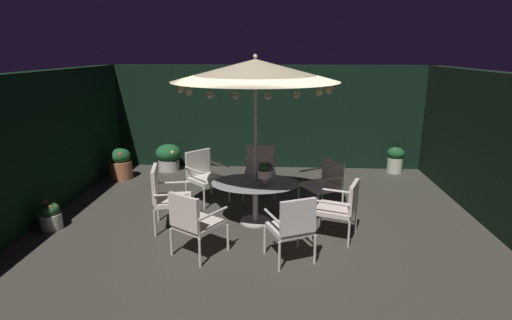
% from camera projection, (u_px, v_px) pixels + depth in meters
% --- Properties ---
extents(ground_plane, '(8.15, 7.43, 0.02)m').
position_uv_depth(ground_plane, '(261.00, 222.00, 7.10)').
color(ground_plane, '#403E35').
extents(hedge_backdrop_rear, '(8.15, 0.30, 2.53)m').
position_uv_depth(hedge_backdrop_rear, '(268.00, 117.00, 10.21)').
color(hedge_backdrop_rear, black).
rests_on(hedge_backdrop_rear, ground_plane).
extents(hedge_backdrop_left, '(0.30, 7.43, 2.53)m').
position_uv_depth(hedge_backdrop_left, '(33.00, 147.00, 6.99)').
color(hedge_backdrop_left, black).
rests_on(hedge_backdrop_left, ground_plane).
extents(hedge_backdrop_right, '(0.30, 7.43, 2.53)m').
position_uv_depth(hedge_backdrop_right, '(505.00, 154.00, 6.55)').
color(hedge_backdrop_right, black).
rests_on(hedge_backdrop_right, ground_plane).
extents(patio_dining_table, '(1.50, 1.11, 0.73)m').
position_uv_depth(patio_dining_table, '(255.00, 190.00, 6.91)').
color(patio_dining_table, silver).
rests_on(patio_dining_table, ground_plane).
extents(patio_umbrella, '(2.68, 2.68, 2.82)m').
position_uv_depth(patio_umbrella, '(255.00, 71.00, 6.39)').
color(patio_umbrella, silver).
rests_on(patio_umbrella, ground_plane).
extents(centerpiece_planter, '(0.27, 0.27, 0.40)m').
position_uv_depth(centerpiece_planter, '(265.00, 171.00, 6.70)').
color(centerpiece_planter, silver).
rests_on(centerpiece_planter, patio_dining_table).
extents(patio_chair_north, '(0.83, 0.85, 0.89)m').
position_uv_depth(patio_chair_north, '(325.00, 181.00, 7.58)').
color(patio_chair_north, silver).
rests_on(patio_chair_north, ground_plane).
extents(patio_chair_northeast, '(0.65, 0.61, 0.99)m').
position_uv_depth(patio_chair_northeast, '(260.00, 167.00, 8.34)').
color(patio_chair_northeast, silver).
rests_on(patio_chair_northeast, ground_plane).
extents(patio_chair_east, '(0.88, 0.88, 0.98)m').
position_uv_depth(patio_chair_east, '(204.00, 173.00, 7.96)').
color(patio_chair_east, silver).
rests_on(patio_chair_east, ground_plane).
extents(patio_chair_southeast, '(0.74, 0.76, 1.06)m').
position_uv_depth(patio_chair_southeast, '(166.00, 194.00, 6.69)').
color(patio_chair_southeast, beige).
rests_on(patio_chair_southeast, ground_plane).
extents(patio_chair_south, '(0.83, 0.84, 0.97)m').
position_uv_depth(patio_chair_south, '(194.00, 220.00, 5.77)').
color(patio_chair_south, silver).
rests_on(patio_chair_south, ground_plane).
extents(patio_chair_southwest, '(0.74, 0.74, 0.98)m').
position_uv_depth(patio_chair_southwest, '(293.00, 225.00, 5.59)').
color(patio_chair_southwest, silver).
rests_on(patio_chair_southwest, ground_plane).
extents(patio_chair_west, '(0.78, 0.77, 0.93)m').
position_uv_depth(patio_chair_west, '(341.00, 205.00, 6.35)').
color(patio_chair_west, silver).
rests_on(patio_chair_west, ground_plane).
extents(potted_plant_right_near, '(0.50, 0.50, 0.71)m').
position_uv_depth(potted_plant_right_near, '(121.00, 164.00, 9.38)').
color(potted_plant_right_near, '#B06742').
rests_on(potted_plant_right_near, ground_plane).
extents(potted_plant_left_far, '(0.62, 0.62, 0.65)m').
position_uv_depth(potted_plant_left_far, '(168.00, 156.00, 10.03)').
color(potted_plant_left_far, beige).
rests_on(potted_plant_left_far, ground_plane).
extents(potted_plant_back_left, '(0.34, 0.34, 0.48)m').
position_uv_depth(potted_plant_back_left, '(51.00, 216.00, 6.74)').
color(potted_plant_back_left, beige).
rests_on(potted_plant_back_left, ground_plane).
extents(potted_plant_back_right, '(0.41, 0.41, 0.63)m').
position_uv_depth(potted_plant_back_right, '(395.00, 159.00, 9.84)').
color(potted_plant_back_right, beige).
rests_on(potted_plant_back_right, ground_plane).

